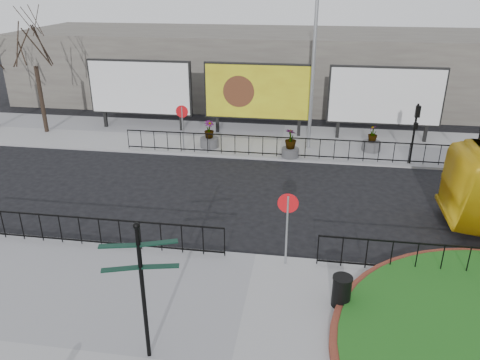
% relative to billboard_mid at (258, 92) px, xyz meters
% --- Properties ---
extents(ground, '(90.00, 90.00, 0.00)m').
position_rel_billboard_mid_xyz_m(ground, '(1.50, -12.97, -2.60)').
color(ground, black).
rests_on(ground, ground).
extents(pavement_far, '(44.00, 6.00, 0.12)m').
position_rel_billboard_mid_xyz_m(pavement_far, '(1.50, -0.97, -2.54)').
color(pavement_far, gray).
rests_on(pavement_far, ground).
extents(railing_near_left, '(10.00, 0.10, 1.10)m').
position_rel_billboard_mid_xyz_m(railing_near_left, '(-4.50, -13.27, -1.93)').
color(railing_near_left, black).
rests_on(railing_near_left, pavement_near).
extents(railing_near_right, '(9.00, 0.10, 1.10)m').
position_rel_billboard_mid_xyz_m(railing_near_right, '(8.00, -13.27, -1.93)').
color(railing_near_right, black).
rests_on(railing_near_right, pavement_near).
extents(railing_far, '(18.00, 0.10, 1.10)m').
position_rel_billboard_mid_xyz_m(railing_far, '(2.50, -3.67, -1.93)').
color(railing_far, black).
rests_on(railing_far, pavement_far).
extents(speed_sign_far, '(0.64, 0.07, 2.47)m').
position_rel_billboard_mid_xyz_m(speed_sign_far, '(-3.50, -3.57, -0.68)').
color(speed_sign_far, gray).
rests_on(speed_sign_far, pavement_far).
extents(speed_sign_near, '(0.64, 0.07, 2.47)m').
position_rel_billboard_mid_xyz_m(speed_sign_near, '(2.50, -13.37, -0.68)').
color(speed_sign_near, gray).
rests_on(speed_sign_near, pavement_near).
extents(billboard_left, '(6.20, 0.31, 4.10)m').
position_rel_billboard_mid_xyz_m(billboard_left, '(-7.00, 0.00, 0.00)').
color(billboard_left, black).
rests_on(billboard_left, pavement_far).
extents(billboard_mid, '(6.20, 0.31, 4.10)m').
position_rel_billboard_mid_xyz_m(billboard_mid, '(0.00, 0.00, 0.00)').
color(billboard_mid, black).
rests_on(billboard_mid, pavement_far).
extents(billboard_right, '(6.20, 0.31, 4.10)m').
position_rel_billboard_mid_xyz_m(billboard_right, '(7.00, 0.00, 0.00)').
color(billboard_right, black).
rests_on(billboard_right, pavement_far).
extents(lamp_post, '(0.74, 0.18, 9.23)m').
position_rel_billboard_mid_xyz_m(lamp_post, '(3.01, -1.97, 2.23)').
color(lamp_post, gray).
rests_on(lamp_post, pavement_far).
extents(signal_pole_a, '(0.22, 0.26, 3.00)m').
position_rel_billboard_mid_xyz_m(signal_pole_a, '(8.00, -3.63, -0.50)').
color(signal_pole_a, black).
rests_on(signal_pole_a, pavement_far).
extents(tree_left, '(2.00, 2.00, 7.00)m').
position_rel_billboard_mid_xyz_m(tree_left, '(-12.50, -1.47, 1.02)').
color(tree_left, '#2D2119').
rests_on(tree_left, pavement_far).
extents(building_backdrop, '(40.00, 10.00, 5.00)m').
position_rel_billboard_mid_xyz_m(building_backdrop, '(1.50, 9.03, -0.10)').
color(building_backdrop, '#666259').
rests_on(building_backdrop, ground).
extents(fingerpost_sign, '(1.70, 0.72, 3.66)m').
position_rel_billboard_mid_xyz_m(fingerpost_sign, '(-0.52, -17.86, -0.27)').
color(fingerpost_sign, black).
rests_on(fingerpost_sign, pavement_near).
extents(litter_bin, '(0.56, 0.56, 0.93)m').
position_rel_billboard_mid_xyz_m(litter_bin, '(4.16, -15.22, -2.01)').
color(litter_bin, black).
rests_on(litter_bin, pavement_near).
extents(planter_a, '(0.99, 0.99, 1.47)m').
position_rel_billboard_mid_xyz_m(planter_a, '(-2.30, -2.72, -1.97)').
color(planter_a, '#4C4C4F').
rests_on(planter_a, pavement_far).
extents(planter_b, '(0.89, 0.89, 1.50)m').
position_rel_billboard_mid_xyz_m(planter_b, '(2.10, -3.57, -1.88)').
color(planter_b, '#4C4C4F').
rests_on(planter_b, pavement_far).
extents(planter_c, '(0.96, 0.96, 1.40)m').
position_rel_billboard_mid_xyz_m(planter_c, '(6.30, -1.97, -2.00)').
color(planter_c, '#4C4C4F').
rests_on(planter_c, pavement_far).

